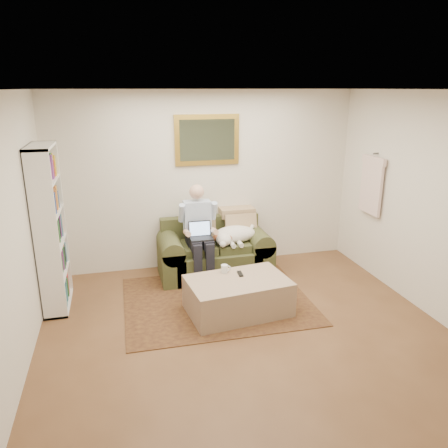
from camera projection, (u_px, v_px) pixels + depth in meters
name	position (u px, v px, depth m)	size (l,w,h in m)	color
room_shell	(249.00, 222.00, 4.46)	(4.51, 5.00, 2.61)	brown
rug	(217.00, 300.00, 5.61)	(2.33, 1.86, 0.01)	#331A14
sofa	(214.00, 256.00, 6.36)	(1.60, 0.81, 0.96)	#4C4C28
seated_man	(200.00, 234.00, 6.05)	(0.53, 0.75, 1.34)	#8CA8D8
laptop	(201.00, 234.00, 5.98)	(0.31, 0.25, 0.22)	black
sleeping_dog	(235.00, 234.00, 6.25)	(0.66, 0.41, 0.24)	white
ottoman	(238.00, 296.00, 5.26)	(1.18, 0.75, 0.43)	tan
coffee_mug	(224.00, 269.00, 5.38)	(0.08, 0.08, 0.10)	white
tv_remote	(240.00, 274.00, 5.34)	(0.05, 0.15, 0.02)	black
bookshelf	(50.00, 229.00, 5.22)	(0.28, 0.80, 2.00)	white
wall_mirror	(207.00, 140.00, 6.25)	(0.94, 0.04, 0.72)	gold
hanging_shirt	(372.00, 182.00, 6.11)	(0.06, 0.52, 0.90)	#F8DACC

